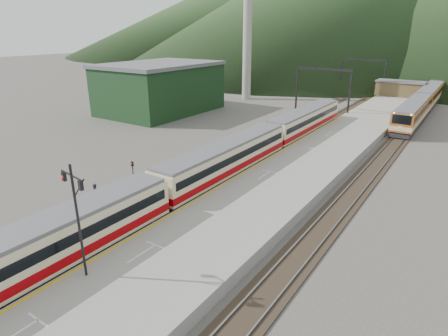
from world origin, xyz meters
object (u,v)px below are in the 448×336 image
Objects in this scene: main_train at (227,160)px; worker at (96,194)px; second_train at (430,95)px; signal_mast at (77,210)px.

worker is (-6.06, -10.97, -1.03)m from main_train.
worker is (-17.56, -65.34, -1.06)m from second_train.
main_train is 31.17× the size of worker.
main_train is 8.79× the size of signal_mast.
worker is at bearing -105.04° from second_train.
second_train reaches higher than worker.
second_train is 31.62× the size of worker.
main_train is 0.99× the size of second_train.
second_train is at bearing -91.55° from worker.
second_train is 73.52m from signal_mast.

